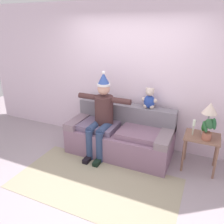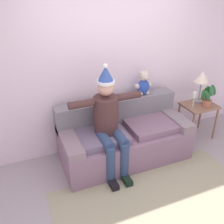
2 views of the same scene
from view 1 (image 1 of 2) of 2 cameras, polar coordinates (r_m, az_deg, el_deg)
The scene contains 10 objects.
ground_plane at distance 3.64m, azimuth -4.37°, elevation -17.73°, with size 10.00×10.00×0.00m, color #A2939A.
back_wall at distance 4.34m, azimuth 4.96°, elevation 8.86°, with size 7.00×0.10×2.70m, color silver.
couch at distance 4.23m, azimuth 2.20°, elevation -5.93°, with size 1.90×0.86×0.87m.
person_seated at distance 4.03m, azimuth -2.64°, elevation -0.46°, with size 1.02×0.77×1.55m.
teddy_bear at distance 4.06m, azimuth 9.48°, elevation 3.29°, with size 0.29×0.17×0.38m.
side_table at distance 3.95m, azimuth 21.81°, elevation -7.06°, with size 0.55×0.44×0.61m.
table_lamp at distance 3.83m, azimuth 23.66°, elevation 0.49°, with size 0.24×0.24×0.55m.
potted_plant at distance 3.75m, azimuth 23.26°, elevation -3.83°, with size 0.24×0.23×0.39m.
candle_tall at distance 3.82m, azimuth 20.09°, elevation -3.20°, with size 0.04×0.04×0.26m.
area_rug at distance 3.64m, azimuth -4.28°, elevation -17.57°, with size 2.54×1.33×0.01m, color tan.
Camera 1 is at (1.39, -2.45, 2.30)m, focal length 35.95 mm.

